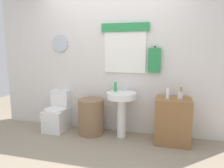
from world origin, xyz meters
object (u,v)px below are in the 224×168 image
Objects in this scene: lotion_bottle at (168,94)px; soap_bottle at (115,87)px; laundry_hamper at (91,117)px; wooden_cabinet at (173,121)px; pedestal_sink at (122,104)px; toothbrush_cup at (180,95)px; toilet at (58,115)px.

soap_bottle is at bearing 173.98° from lotion_bottle.
laundry_hamper is 0.69m from soap_bottle.
laundry_hamper is 1.37m from wooden_cabinet.
wooden_cabinet is 1.07m from soap_bottle.
pedestal_sink is 1.07× the size of wooden_cabinet.
wooden_cabinet reaches higher than laundry_hamper.
toothbrush_cup is (0.92, 0.02, 0.20)m from pedestal_sink.
soap_bottle is at bearing 6.70° from laundry_hamper.
wooden_cabinet is (2.04, -0.03, 0.08)m from toilet.
soap_bottle is at bearing 0.86° from toilet.
lotion_bottle is at bearing -1.79° from laundry_hamper.
soap_bottle is (0.43, 0.05, 0.54)m from laundry_hamper.
toilet is 0.67m from laundry_hamper.
lotion_bottle is at bearing -6.02° from soap_bottle.
toilet is 2.01m from lotion_bottle.
toothbrush_cup is (0.09, 0.02, 0.41)m from wooden_cabinet.
wooden_cabinet is 4.49× the size of soap_bottle.
toothbrush_cup is at bearing 11.89° from wooden_cabinet.
toothbrush_cup is (1.47, 0.02, 0.46)m from laundry_hamper.
toilet is 0.96× the size of pedestal_sink.
pedestal_sink is 0.85m from wooden_cabinet.
toilet is 1.25m from pedestal_sink.
pedestal_sink reaches higher than laundry_hamper.
laundry_hamper is 1.54m from toothbrush_cup.
pedestal_sink is at bearing 176.88° from lotion_bottle.
toilet is 3.97× the size of toothbrush_cup.
pedestal_sink is at bearing -22.62° from soap_bottle.
laundry_hamper is 1.37m from lotion_bottle.
toothbrush_cup is at bearing -1.66° from soap_bottle.
laundry_hamper is at bearing 180.00° from wooden_cabinet.
soap_bottle reaches higher than toothbrush_cup.
lotion_bottle is (1.94, -0.07, 0.52)m from toilet.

